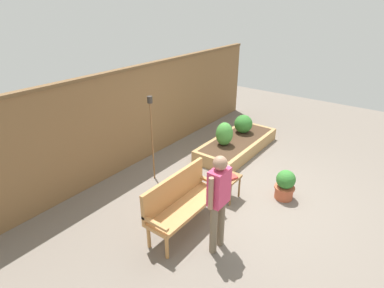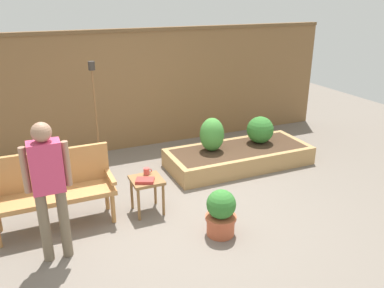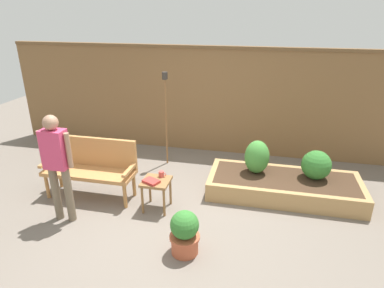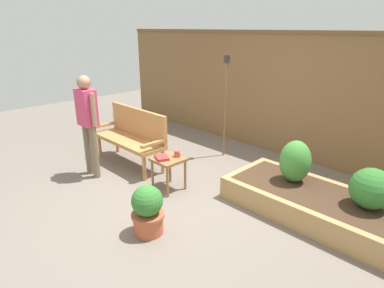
% 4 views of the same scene
% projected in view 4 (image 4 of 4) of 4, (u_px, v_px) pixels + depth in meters
% --- Properties ---
extents(ground_plane, '(14.00, 14.00, 0.00)m').
position_uv_depth(ground_plane, '(174.00, 201.00, 4.39)').
color(ground_plane, '#70665B').
extents(fence_back, '(8.40, 0.14, 2.16)m').
position_uv_depth(fence_back, '(283.00, 94.00, 5.73)').
color(fence_back, brown).
rests_on(fence_back, ground_plane).
extents(garden_bench, '(1.44, 0.48, 0.94)m').
position_uv_depth(garden_bench, '(133.00, 133.00, 5.43)').
color(garden_bench, '#B77F47').
rests_on(garden_bench, ground_plane).
extents(side_table, '(0.40, 0.40, 0.48)m').
position_uv_depth(side_table, '(169.00, 164.00, 4.58)').
color(side_table, olive).
rests_on(side_table, ground_plane).
extents(cup_on_table, '(0.12, 0.08, 0.09)m').
position_uv_depth(cup_on_table, '(177.00, 154.00, 4.59)').
color(cup_on_table, '#CC4C47').
rests_on(cup_on_table, side_table).
extents(book_on_table, '(0.27, 0.24, 0.04)m').
position_uv_depth(book_on_table, '(162.00, 157.00, 4.53)').
color(book_on_table, '#B2332D').
rests_on(book_on_table, side_table).
extents(potted_boxwood, '(0.37, 0.37, 0.58)m').
position_uv_depth(potted_boxwood, '(148.00, 210.00, 3.62)').
color(potted_boxwood, '#B75638').
rests_on(potted_boxwood, ground_plane).
extents(raised_planter_bed, '(2.40, 1.00, 0.30)m').
position_uv_depth(raised_planter_bed, '(322.00, 206.00, 3.97)').
color(raised_planter_bed, '#AD8451').
rests_on(raised_planter_bed, ground_plane).
extents(shrub_near_bench, '(0.40, 0.40, 0.55)m').
position_uv_depth(shrub_near_bench, '(295.00, 161.00, 4.20)').
color(shrub_near_bench, brown).
rests_on(shrub_near_bench, raised_planter_bed).
extents(shrub_far_corner, '(0.46, 0.46, 0.46)m').
position_uv_depth(shrub_far_corner, '(371.00, 188.00, 3.59)').
color(shrub_far_corner, brown).
rests_on(shrub_far_corner, raised_planter_bed).
extents(tiki_torch, '(0.10, 0.10, 1.77)m').
position_uv_depth(tiki_torch, '(226.00, 89.00, 5.55)').
color(tiki_torch, brown).
rests_on(tiki_torch, ground_plane).
extents(person_by_bench, '(0.47, 0.20, 1.56)m').
position_uv_depth(person_by_bench, '(88.00, 118.00, 4.85)').
color(person_by_bench, '#70604C').
rests_on(person_by_bench, ground_plane).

